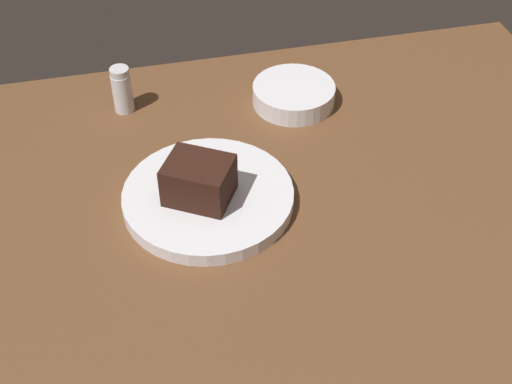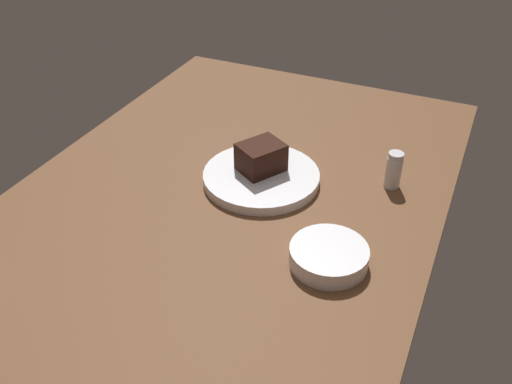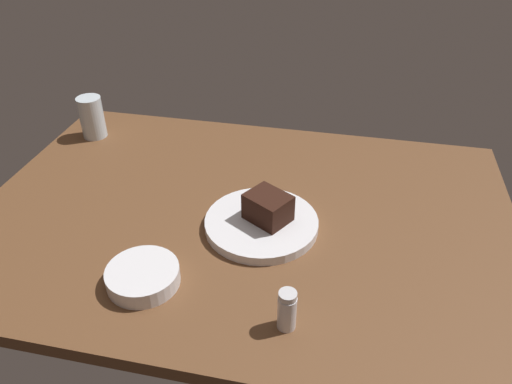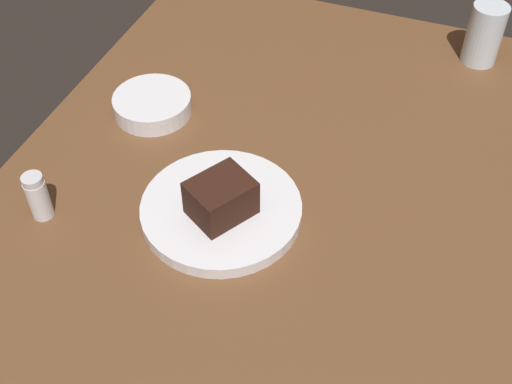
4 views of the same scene
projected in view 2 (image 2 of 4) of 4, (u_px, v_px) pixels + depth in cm
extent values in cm
cube|color=brown|center=(232.00, 195.00, 117.33)|extent=(120.00, 84.00, 3.00)
cylinder|color=silver|center=(261.00, 177.00, 118.14)|extent=(24.41, 24.41, 2.09)
cube|color=black|center=(261.00, 157.00, 116.93)|extent=(11.30, 10.72, 6.03)
cylinder|color=silver|center=(393.00, 172.00, 115.36)|extent=(3.27, 3.27, 6.78)
cylinder|color=silver|center=(396.00, 156.00, 113.05)|extent=(3.11, 3.11, 1.20)
cylinder|color=silver|center=(329.00, 256.00, 97.17)|extent=(13.75, 13.75, 3.32)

